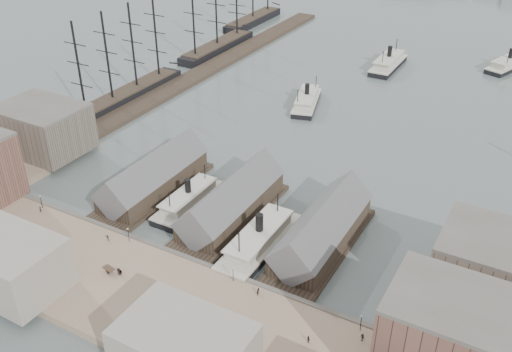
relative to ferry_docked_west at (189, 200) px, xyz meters
The scene contains 34 objects.
ground 20.32m from the ferry_docked_west, 49.97° to the right, with size 900.00×900.00×0.00m, color #515E5D.
quay 37.80m from the ferry_docked_west, 69.88° to the right, with size 180.00×30.00×2.00m, color gray.
seawall 24.44m from the ferry_docked_west, 57.84° to the right, with size 180.00×1.20×2.30m, color #59544C.
west_wharf 100.85m from the ferry_docked_west, 123.05° to the left, with size 10.00×220.00×1.60m, color #2D231C.
ferry_shed_west 13.31m from the ferry_docked_west, behind, with size 14.00×42.00×12.60m.
ferry_shed_center 13.31m from the ferry_docked_west, ahead, with size 14.00×42.00×12.60m.
ferry_shed_east 39.11m from the ferry_docked_west, ahead, with size 14.00×42.00×12.60m.
warehouse_west_back 57.47m from the ferry_docked_west, behind, with size 26.00×20.00×14.00m, color #60564C.
warehouse_east_back 81.34m from the ferry_docked_west, ahead, with size 28.00×20.00×15.00m, color #60564C.
street_bldg_center 58.02m from the ferry_docked_west, 55.20° to the right, with size 24.00×16.00×10.00m, color gray.
lamp_post_far_w 39.19m from the ferry_docked_west, 144.92° to the right, with size 0.44×0.44×3.92m.
lamp_post_near_w 22.71m from the ferry_docked_west, 95.08° to the right, with size 0.44×0.44×3.92m.
lamp_post_near_e 36.00m from the ferry_docked_west, 38.75° to the right, with size 0.44×0.44×3.92m.
lamp_post_far_e 62.26m from the ferry_docked_west, 21.18° to the right, with size 0.44×0.44×3.92m.
ferry_docked_west is the anchor object (origin of this frame).
ferry_docked_east 26.90m from the ferry_docked_west, 14.81° to the right, with size 8.92×29.72×10.61m.
ferry_open_near 78.70m from the ferry_docked_west, 90.84° to the left, with size 14.86×27.36×9.36m.
ferry_open_mid 134.71m from the ferry_docked_west, 84.60° to the left, with size 9.09×29.75×10.61m.
ferry_open_far 169.96m from the ferry_docked_west, 69.67° to the left, with size 16.74×28.30×9.69m.
sailing_ship_near 80.71m from the ferry_docked_west, 142.76° to the left, with size 8.79×60.53×36.12m.
sailing_ship_mid 134.03m from the ferry_docked_west, 119.41° to the left, with size 9.05×52.28×37.20m.
sailing_ship_far 183.09m from the ferry_docked_west, 114.17° to the left, with size 8.77×48.74×36.07m.
horse_cart_left 45.16m from the ferry_docked_west, 131.41° to the right, with size 4.87×2.86×1.67m.
horse_cart_center 33.58m from the ferry_docked_west, 83.97° to the right, with size 5.03×2.11×1.67m.
horse_cart_right 45.26m from the ferry_docked_west, 52.25° to the right, with size 4.75×2.15×1.62m.
pedestrian_0 39.18m from the ferry_docked_west, 141.95° to the right, with size 0.64×0.47×1.75m, color black.
pedestrian_1 41.71m from the ferry_docked_west, 130.35° to the right, with size 0.88×0.69×1.82m, color black.
pedestrian_2 25.79m from the ferry_docked_west, 105.04° to the right, with size 1.04×0.60×1.60m, color black.
pedestrian_3 42.34m from the ferry_docked_west, 98.81° to the right, with size 1.07×0.45×1.82m, color black.
pedestrian_4 33.57m from the ferry_docked_west, 82.58° to the right, with size 0.89×0.58×1.81m, color black.
pedestrian_5 41.65m from the ferry_docked_west, 62.92° to the right, with size 0.60×0.44×1.64m, color black.
pedestrian_6 42.20m from the ferry_docked_west, 33.81° to the right, with size 0.85×0.66×1.74m, color black.
pedestrian_8 58.91m from the ferry_docked_west, 31.37° to the right, with size 0.99×0.41×1.68m, color black.
pedestrian_10 64.42m from the ferry_docked_west, 22.90° to the right, with size 1.13×0.65×1.74m, color black.
Camera 1 is at (67.57, -89.82, 87.21)m, focal length 40.00 mm.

